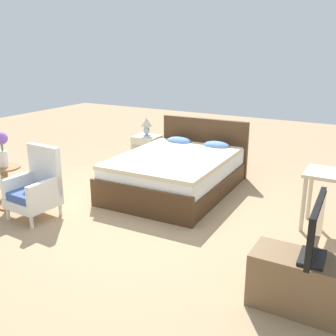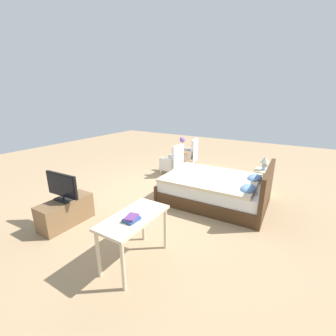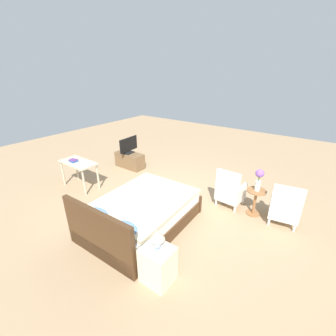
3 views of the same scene
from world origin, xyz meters
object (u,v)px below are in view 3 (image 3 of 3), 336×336
(side_table, at_px, (255,199))
(armchair_by_window_left, at_px, (285,208))
(vanity_desk, at_px, (79,166))
(tv_stand, at_px, (130,160))
(book_stack, at_px, (73,161))
(bed, at_px, (140,214))
(tv_flatscreen, at_px, (129,145))
(armchair_by_window_right, at_px, (230,191))
(nightstand, at_px, (158,264))
(flower_vase, at_px, (259,178))
(table_lamp, at_px, (157,237))

(side_table, bearing_deg, armchair_by_window_left, -179.22)
(armchair_by_window_left, distance_m, vanity_desk, 4.94)
(tv_stand, bearing_deg, book_stack, 82.99)
(tv_stand, bearing_deg, armchair_by_window_left, 176.71)
(bed, xyz_separation_m, armchair_by_window_left, (-2.27, -1.77, 0.08))
(side_table, relative_size, tv_stand, 0.61)
(tv_flatscreen, bearing_deg, armchair_by_window_right, 175.62)
(tv_stand, bearing_deg, nightstand, 140.22)
(bed, height_order, tv_stand, bed)
(bed, height_order, nightstand, bed)
(bed, xyz_separation_m, tv_flatscreen, (2.32, -2.04, 0.45))
(flower_vase, xyz_separation_m, table_lamp, (0.64, 2.54, -0.08))
(flower_vase, bearing_deg, side_table, 0.00)
(armchair_by_window_right, xyz_separation_m, nightstand, (0.07, 2.55, -0.08))
(armchair_by_window_left, xyz_separation_m, side_table, (0.58, 0.01, -0.01))
(armchair_by_window_right, bearing_deg, tv_flatscreen, -4.38)
(armchair_by_window_right, height_order, book_stack, armchair_by_window_right)
(nightstand, distance_m, table_lamp, 0.51)
(book_stack, bearing_deg, tv_flatscreen, -96.94)
(book_stack, bearing_deg, vanity_desk, -151.25)
(tv_stand, bearing_deg, vanity_desk, 86.16)
(flower_vase, bearing_deg, armchair_by_window_right, -0.72)
(bed, distance_m, table_lamp, 1.41)
(nightstand, xyz_separation_m, tv_stand, (3.38, -2.82, -0.05))
(side_table, relative_size, vanity_desk, 0.57)
(bed, xyz_separation_m, table_lamp, (-1.06, 0.78, 0.51))
(bed, height_order, flower_vase, flower_vase)
(armchair_by_window_left, height_order, vanity_desk, armchair_by_window_left)
(side_table, bearing_deg, nightstand, 75.91)
(armchair_by_window_right, distance_m, tv_flatscreen, 3.48)
(flower_vase, relative_size, table_lamp, 1.45)
(nightstand, height_order, tv_stand, nightstand)
(flower_vase, bearing_deg, tv_flatscreen, -3.86)
(bed, bearing_deg, nightstand, 143.70)
(tv_stand, xyz_separation_m, tv_flatscreen, (0.00, 0.00, 0.50))
(bed, relative_size, side_table, 3.81)
(armchair_by_window_left, xyz_separation_m, tv_stand, (4.60, -0.26, -0.13))
(armchair_by_window_left, relative_size, vanity_desk, 0.88)
(vanity_desk, bearing_deg, book_stack, 28.75)
(armchair_by_window_left, height_order, tv_stand, armchair_by_window_left)
(armchair_by_window_right, height_order, tv_flatscreen, tv_flatscreen)
(flower_vase, height_order, tv_flatscreen, flower_vase)
(armchair_by_window_left, distance_m, nightstand, 2.83)
(vanity_desk, bearing_deg, armchair_by_window_left, -162.84)
(armchair_by_window_left, bearing_deg, bed, 37.94)
(bed, distance_m, side_table, 2.45)
(tv_flatscreen, xyz_separation_m, vanity_desk, (0.11, 1.72, -0.13))
(bed, height_order, armchair_by_window_right, bed)
(side_table, bearing_deg, bed, 46.10)
(nightstand, distance_m, tv_flatscreen, 4.43)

